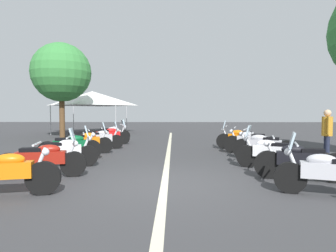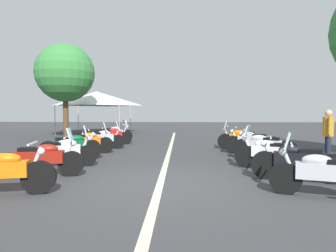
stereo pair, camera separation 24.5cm
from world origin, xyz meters
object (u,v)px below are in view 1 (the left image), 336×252
Objects in this scene: motorcycle_left_row_0 at (1,173)px; motorcycle_left_row_7 at (110,133)px; motorcycle_right_row_2 at (271,152)px; motorcycle_right_row_3 at (264,146)px; motorcycle_left_row_2 at (63,152)px; motorcycle_left_row_4 at (85,142)px; motorcycle_left_row_1 at (43,159)px; event_tent at (92,98)px; motorcycle_right_row_5 at (241,138)px; motorcycle_left_row_5 at (100,138)px; bystander_1 at (327,131)px; motorcycle_right_row_1 at (301,161)px; motorcycle_left_row_3 at (71,146)px; roadside_tree_1 at (61,73)px; motorcycle_right_row_0 at (330,172)px; motorcycle_left_row_6 at (109,135)px; motorcycle_right_row_4 at (251,141)px.

motorcycle_left_row_0 is 1.01× the size of motorcycle_left_row_7.
motorcycle_right_row_3 is at bearing -75.68° from motorcycle_right_row_2.
motorcycle_left_row_4 reaches higher than motorcycle_left_row_2.
motorcycle_right_row_2 reaches higher than motorcycle_left_row_0.
event_tent reaches higher than motorcycle_left_row_1.
event_tent is (9.75, 9.15, 2.17)m from motorcycle_right_row_5.
bystander_1 reaches higher than motorcycle_left_row_5.
motorcycle_left_row_5 is 1.24× the size of bystander_1.
motorcycle_left_row_7 is 6.77m from motorcycle_right_row_5.
motorcycle_right_row_1 is (1.40, -6.13, 0.01)m from motorcycle_left_row_0.
motorcycle_left_row_1 is 8.10m from motorcycle_right_row_5.
motorcycle_left_row_5 is (2.79, -0.23, -0.00)m from motorcycle_left_row_3.
motorcycle_left_row_4 is 8.11m from roadside_tree_1.
motorcycle_right_row_0 is 1.05× the size of motorcycle_right_row_2.
motorcycle_left_row_1 is 15.64m from event_tent.
motorcycle_right_row_1 is (-7.14, -6.08, 0.00)m from motorcycle_left_row_6.
motorcycle_right_row_0 reaches higher than motorcycle_right_row_4.
bystander_1 is at bearing -21.52° from motorcycle_left_row_3.
motorcycle_right_row_3 is 0.95× the size of motorcycle_right_row_4.
motorcycle_left_row_1 is at bearing -104.94° from motorcycle_left_row_3.
motorcycle_right_row_0 reaches higher than motorcycle_right_row_1.
motorcycle_left_row_5 reaches higher than motorcycle_left_row_0.
motorcycle_left_row_5 is 2.78m from motorcycle_left_row_7.
motorcycle_left_row_6 reaches higher than motorcycle_right_row_4.
motorcycle_left_row_5 is 6.69m from motorcycle_right_row_3.
motorcycle_left_row_1 is 0.36× the size of roadside_tree_1.
motorcycle_left_row_5 is at bearing -2.83° from bystander_1.
event_tent reaches higher than motorcycle_left_row_7.
motorcycle_left_row_3 is at bearing -6.86° from motorcycle_right_row_1.
motorcycle_left_row_6 is 9.04m from event_tent.
motorcycle_right_row_3 is (-2.58, -6.17, 0.01)m from motorcycle_left_row_5.
motorcycle_right_row_3 is at bearing 12.16° from motorcycle_left_row_1.
motorcycle_left_row_7 reaches higher than motorcycle_left_row_3.
motorcycle_left_row_4 is 6.40m from motorcycle_right_row_5.
motorcycle_right_row_0 is (-2.70, -6.08, -0.00)m from motorcycle_left_row_2.
motorcycle_right_row_4 is at bearing -46.88° from motorcycle_left_row_6.
motorcycle_left_row_2 is 0.96× the size of motorcycle_left_row_5.
motorcycle_left_row_7 is at bearing 79.19° from motorcycle_left_row_1.
motorcycle_right_row_0 is at bearing 105.83° from motorcycle_right_row_1.
motorcycle_right_row_4 is at bearing 108.31° from motorcycle_right_row_5.
motorcycle_left_row_6 reaches higher than motorcycle_right_row_0.
motorcycle_left_row_2 reaches higher than motorcycle_right_row_3.
motorcycle_left_row_2 is at bearing -112.22° from motorcycle_left_row_6.
bystander_1 is (4.00, -8.10, 0.52)m from motorcycle_left_row_0.
motorcycle_right_row_5 is (1.46, -6.23, 0.01)m from motorcycle_left_row_4.
motorcycle_left_row_2 is at bearing 37.58° from motorcycle_right_row_3.
motorcycle_left_row_0 is at bearing 49.32° from motorcycle_right_row_2.
motorcycle_left_row_6 is 8.25m from motorcycle_right_row_2.
motorcycle_right_row_4 is 1.28m from motorcycle_right_row_5.
motorcycle_right_row_3 is 0.94× the size of motorcycle_right_row_5.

